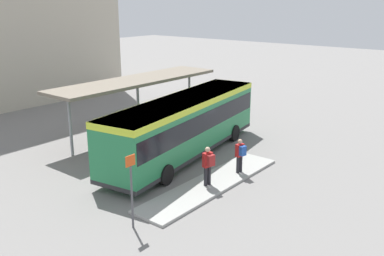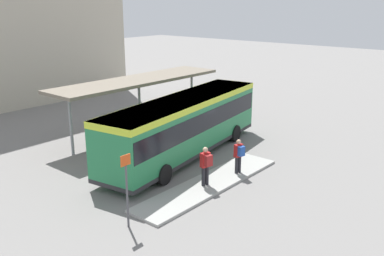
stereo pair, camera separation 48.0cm
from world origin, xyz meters
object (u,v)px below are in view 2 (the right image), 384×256
Objects in this scene: city_bus at (185,123)px; bicycle_red at (232,111)px; pedestrian_waiting at (239,154)px; potted_planter_near_shelter at (182,122)px; bicycle_black at (225,110)px; platform_sign at (127,188)px; pedestrian_companion at (206,164)px; potted_planter_far_side at (219,114)px.

city_bus is 7.20× the size of bicycle_red.
pedestrian_waiting is 7.01m from potted_planter_near_shelter.
bicycle_black is 5.80m from potted_planter_near_shelter.
potted_planter_near_shelter is (2.72, 2.57, -1.04)m from city_bus.
platform_sign reaches higher than bicycle_black.
pedestrian_waiting is at bearing -116.46° from potted_planter_near_shelter.
bicycle_red is 0.66m from bicycle_black.
city_bus reaches higher than potted_planter_near_shelter.
pedestrian_companion reaches higher than bicycle_red.
bicycle_red is 1.11× the size of potted_planter_near_shelter.
bicycle_black is (10.95, 6.85, -0.80)m from pedestrian_companion.
potted_planter_near_shelter is at bearing -27.62° from pedestrian_companion.
bicycle_red is at bearing 21.81° from platform_sign.
bicycle_red is 5.64m from potted_planter_near_shelter.
platform_sign is (-15.43, -6.79, 1.22)m from bicycle_black.
pedestrian_waiting is 6.62m from platform_sign.
city_bus reaches higher than pedestrian_companion.
bicycle_black is at bearing -35.47° from pedestrian_waiting.
potted_planter_near_shelter is 11.41m from platform_sign.
potted_planter_near_shelter is at bearing -82.33° from bicycle_black.
city_bus is at bearing 9.39° from pedestrian_waiting.
potted_planter_far_side is at bearing 12.24° from city_bus.
platform_sign is (-4.48, 0.05, 0.42)m from pedestrian_companion.
city_bus is 6.83m from potted_planter_far_side.
platform_sign is at bearing -163.19° from city_bus.
potted_planter_near_shelter reaches higher than potted_planter_far_side.
pedestrian_companion reaches higher than potted_planter_near_shelter.
potted_planter_far_side reaches higher than bicycle_red.
pedestrian_companion is 12.94m from bicycle_black.
bicycle_red is at bearing -9.60° from bicycle_black.
platform_sign is (-6.60, 0.35, 0.49)m from pedestrian_waiting.
pedestrian_companion is at bearing -53.62° from bicycle_red.
potted_planter_far_side is (8.79, 5.81, -0.52)m from pedestrian_companion.
bicycle_red is at bearing -46.70° from pedestrian_companion.
pedestrian_companion is 4.50m from platform_sign.
city_bus is 4.29m from pedestrian_companion.
city_bus is 9.23m from bicycle_black.
bicycle_red is at bearing 9.71° from city_bus.
pedestrian_waiting is 0.99× the size of bicycle_red.
pedestrian_companion is 1.15× the size of bicycle_black.
bicycle_red is at bearing 10.33° from potted_planter_far_side.
potted_planter_near_shelter reaches higher than bicycle_black.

